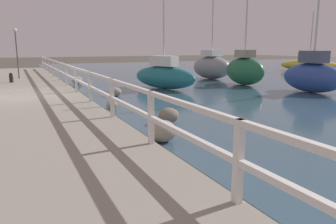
{
  "coord_description": "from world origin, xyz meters",
  "views": [
    {
      "loc": [
        -0.17,
        -13.75,
        2.12
      ],
      "look_at": [
        4.55,
        -3.75,
        -0.08
      ],
      "focal_mm": 35.0,
      "sensor_mm": 36.0,
      "label": 1
    }
  ],
  "objects_px": {
    "mooring_bollard": "(11,78)",
    "sailboat_green": "(244,69)",
    "sailboat_yellow": "(309,64)",
    "sailboat_teal": "(164,75)",
    "sailboat_gray": "(212,66)",
    "dock_lamp": "(16,45)",
    "sailboat_blue": "(313,75)"
  },
  "relations": [
    {
      "from": "sailboat_yellow",
      "to": "sailboat_teal",
      "type": "bearing_deg",
      "value": -179.1
    },
    {
      "from": "sailboat_green",
      "to": "sailboat_yellow",
      "type": "relative_size",
      "value": 1.52
    },
    {
      "from": "dock_lamp",
      "to": "sailboat_yellow",
      "type": "height_order",
      "value": "sailboat_yellow"
    },
    {
      "from": "sailboat_blue",
      "to": "sailboat_yellow",
      "type": "relative_size",
      "value": 1.46
    },
    {
      "from": "sailboat_yellow",
      "to": "sailboat_gray",
      "type": "bearing_deg",
      "value": 172.88
    },
    {
      "from": "sailboat_blue",
      "to": "sailboat_gray",
      "type": "bearing_deg",
      "value": 87.58
    },
    {
      "from": "sailboat_green",
      "to": "sailboat_gray",
      "type": "distance_m",
      "value": 3.82
    },
    {
      "from": "sailboat_blue",
      "to": "sailboat_yellow",
      "type": "height_order",
      "value": "sailboat_blue"
    },
    {
      "from": "sailboat_yellow",
      "to": "sailboat_gray",
      "type": "xyz_separation_m",
      "value": [
        -11.63,
        -2.27,
        0.22
      ]
    },
    {
      "from": "sailboat_yellow",
      "to": "sailboat_gray",
      "type": "relative_size",
      "value": 0.78
    },
    {
      "from": "dock_lamp",
      "to": "sailboat_green",
      "type": "bearing_deg",
      "value": -28.58
    },
    {
      "from": "sailboat_gray",
      "to": "dock_lamp",
      "type": "bearing_deg",
      "value": 153.82
    },
    {
      "from": "dock_lamp",
      "to": "sailboat_blue",
      "type": "xyz_separation_m",
      "value": [
        12.44,
        -10.19,
        -1.43
      ]
    },
    {
      "from": "sailboat_teal",
      "to": "mooring_bollard",
      "type": "bearing_deg",
      "value": 127.96
    },
    {
      "from": "sailboat_blue",
      "to": "sailboat_gray",
      "type": "height_order",
      "value": "sailboat_blue"
    },
    {
      "from": "mooring_bollard",
      "to": "sailboat_yellow",
      "type": "height_order",
      "value": "sailboat_yellow"
    },
    {
      "from": "mooring_bollard",
      "to": "sailboat_blue",
      "type": "distance_m",
      "value": 15.13
    },
    {
      "from": "dock_lamp",
      "to": "sailboat_gray",
      "type": "distance_m",
      "value": 12.13
    },
    {
      "from": "mooring_bollard",
      "to": "sailboat_green",
      "type": "relative_size",
      "value": 0.06
    },
    {
      "from": "dock_lamp",
      "to": "sailboat_green",
      "type": "relative_size",
      "value": 0.35
    },
    {
      "from": "sailboat_yellow",
      "to": "sailboat_green",
      "type": "bearing_deg",
      "value": -171.07
    },
    {
      "from": "dock_lamp",
      "to": "sailboat_blue",
      "type": "relative_size",
      "value": 0.36
    },
    {
      "from": "dock_lamp",
      "to": "sailboat_blue",
      "type": "bearing_deg",
      "value": -39.32
    },
    {
      "from": "sailboat_blue",
      "to": "sailboat_gray",
      "type": "relative_size",
      "value": 1.14
    },
    {
      "from": "sailboat_gray",
      "to": "mooring_bollard",
      "type": "bearing_deg",
      "value": 164.39
    },
    {
      "from": "sailboat_green",
      "to": "sailboat_gray",
      "type": "relative_size",
      "value": 1.19
    },
    {
      "from": "sailboat_teal",
      "to": "sailboat_gray",
      "type": "xyz_separation_m",
      "value": [
        5.12,
        3.52,
        0.12
      ]
    },
    {
      "from": "sailboat_yellow",
      "to": "sailboat_gray",
      "type": "height_order",
      "value": "sailboat_gray"
    },
    {
      "from": "dock_lamp",
      "to": "sailboat_yellow",
      "type": "distance_m",
      "value": 23.48
    },
    {
      "from": "sailboat_green",
      "to": "sailboat_yellow",
      "type": "xyz_separation_m",
      "value": [
        11.89,
        6.08,
        -0.25
      ]
    },
    {
      "from": "sailboat_blue",
      "to": "sailboat_teal",
      "type": "distance_m",
      "value": 7.14
    },
    {
      "from": "dock_lamp",
      "to": "sailboat_green",
      "type": "xyz_separation_m",
      "value": [
        11.53,
        -6.28,
        -1.38
      ]
    }
  ]
}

